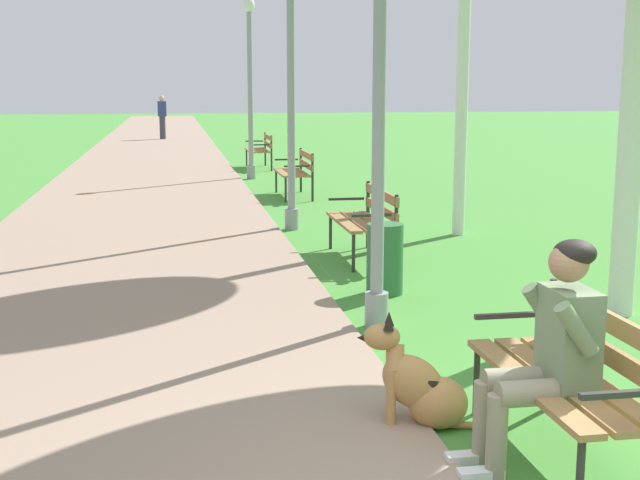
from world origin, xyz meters
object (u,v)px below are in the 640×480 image
object	(u,v)px
park_bench_furthest	(261,148)
lamp_post_mid	(291,55)
park_bench_mid	(366,216)
dog_shepherd	(421,386)
park_bench_near	(575,369)
person_seated_on_near_bench	(549,347)
lamp_post_far	(250,86)
pedestrian_distant	(162,117)
litter_bin	(385,259)
park_bench_far	(297,169)
lamp_post_near	(380,62)

from	to	relation	value
park_bench_furthest	lamp_post_mid	xyz separation A→B (m)	(-0.51, -9.12, 1.93)
park_bench_mid	dog_shepherd	distance (m)	5.07
park_bench_near	dog_shepherd	distance (m)	0.93
person_seated_on_near_bench	lamp_post_mid	xyz separation A→B (m)	(-0.26, 7.86, 1.76)
lamp_post_far	pedestrian_distant	xyz separation A→B (m)	(-2.02, 14.01, -1.16)
lamp_post_mid	pedestrian_distant	bearing A→B (deg)	95.42
lamp_post_mid	litter_bin	size ratio (longest dim) A/B	6.76
park_bench_furthest	person_seated_on_near_bench	bearing A→B (deg)	-90.85
lamp_post_mid	park_bench_far	bearing A→B (deg)	80.55
lamp_post_near	litter_bin	xyz separation A→B (m)	(0.36, 1.13, -1.87)
lamp_post_far	litter_bin	bearing A→B (deg)	-88.27
park_bench_near	park_bench_furthest	distance (m)	16.88
park_bench_mid	lamp_post_mid	bearing A→B (deg)	104.54
dog_shepherd	litter_bin	distance (m)	3.35
park_bench_far	lamp_post_far	world-z (taller)	lamp_post_far
park_bench_far	person_seated_on_near_bench	bearing A→B (deg)	-91.68
park_bench_far	pedestrian_distant	size ratio (longest dim) A/B	0.91
litter_bin	pedestrian_distant	bearing A→B (deg)	95.42
park_bench_furthest	lamp_post_mid	distance (m)	9.34
park_bench_far	pedestrian_distant	xyz separation A→B (m)	(-2.56, 17.17, 0.33)
park_bench_near	pedestrian_distant	world-z (taller)	pedestrian_distant
pedestrian_distant	lamp_post_near	bearing A→B (deg)	-85.60
park_bench_furthest	lamp_post_far	distance (m)	2.84
lamp_post_near	lamp_post_mid	bearing A→B (deg)	90.21
lamp_post_near	lamp_post_mid	distance (m)	5.06
park_bench_near	dog_shepherd	xyz separation A→B (m)	(-0.70, 0.55, -0.25)
park_bench_near	lamp_post_mid	xyz separation A→B (m)	(-0.47, 7.76, 1.93)
litter_bin	park_bench_furthest	bearing A→B (deg)	89.39
person_seated_on_near_bench	pedestrian_distant	xyz separation A→B (m)	(-2.23, 28.62, 0.16)
lamp_post_mid	lamp_post_far	bearing A→B (deg)	89.56
park_bench_mid	park_bench_near	bearing A→B (deg)	-91.11
park_bench_near	person_seated_on_near_bench	bearing A→B (deg)	-153.66
park_bench_mid	park_bench_far	size ratio (longest dim) A/B	1.00
park_bench_far	lamp_post_mid	distance (m)	4.12
park_bench_furthest	pedestrian_distant	size ratio (longest dim) A/B	0.91
lamp_post_near	person_seated_on_near_bench	bearing A→B (deg)	-85.06
park_bench_far	pedestrian_distant	distance (m)	17.36
park_bench_near	lamp_post_near	xyz separation A→B (m)	(-0.45, 2.71, 1.71)
lamp_post_near	lamp_post_far	size ratio (longest dim) A/B	1.11
park_bench_far	lamp_post_near	world-z (taller)	lamp_post_near
park_bench_furthest	park_bench_mid	bearing A→B (deg)	-89.68
lamp_post_mid	litter_bin	world-z (taller)	lamp_post_mid
park_bench_near	pedestrian_distant	xyz separation A→B (m)	(-2.44, 28.52, 0.33)
park_bench_furthest	lamp_post_far	size ratio (longest dim) A/B	0.39
park_bench_near	lamp_post_near	world-z (taller)	lamp_post_near
dog_shepherd	lamp_post_far	bearing A→B (deg)	88.83
park_bench_near	park_bench_mid	size ratio (longest dim) A/B	1.00
litter_bin	park_bench_near	bearing A→B (deg)	-88.59
park_bench_near	lamp_post_far	xyz separation A→B (m)	(-0.42, 14.51, 1.49)
person_seated_on_near_bench	pedestrian_distant	size ratio (longest dim) A/B	0.76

